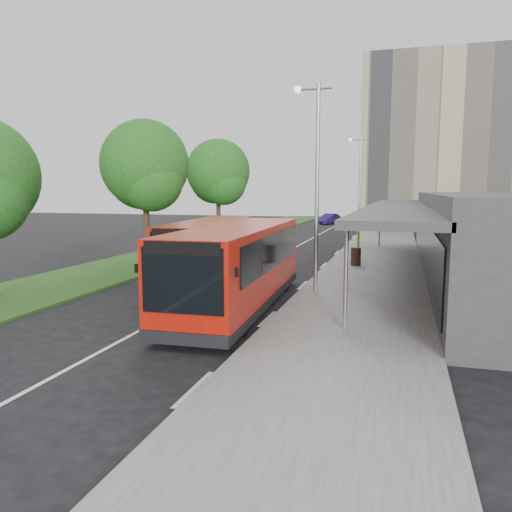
{
  "coord_description": "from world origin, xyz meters",
  "views": [
    {
      "loc": [
        7.38,
        -17.28,
        4.17
      ],
      "look_at": [
        1.75,
        1.98,
        1.5
      ],
      "focal_mm": 35.0,
      "sensor_mm": 36.0,
      "label": 1
    }
  ],
  "objects_px": {
    "lamp_post_far": "(359,183)",
    "bus_main": "(238,267)",
    "tree_far": "(218,175)",
    "car_near": "(353,223)",
    "car_far": "(329,219)",
    "litter_bin": "(356,256)",
    "tree_mid": "(145,170)",
    "lamp_post_near": "(315,175)",
    "bollard": "(358,239)",
    "bus_second": "(209,248)"
  },
  "relations": [
    {
      "from": "lamp_post_far",
      "to": "car_near",
      "type": "distance_m",
      "value": 17.62
    },
    {
      "from": "tree_mid",
      "to": "lamp_post_near",
      "type": "xyz_separation_m",
      "value": [
        11.13,
        -7.05,
        -0.58
      ]
    },
    {
      "from": "lamp_post_near",
      "to": "bus_main",
      "type": "xyz_separation_m",
      "value": [
        -2.19,
        -2.85,
        -3.22
      ]
    },
    {
      "from": "lamp_post_far",
      "to": "bollard",
      "type": "bearing_deg",
      "value": -83.9
    },
    {
      "from": "bus_main",
      "to": "litter_bin",
      "type": "relative_size",
      "value": 10.82
    },
    {
      "from": "tree_mid",
      "to": "car_far",
      "type": "bearing_deg",
      "value": 80.53
    },
    {
      "from": "litter_bin",
      "to": "tree_far",
      "type": "bearing_deg",
      "value": 136.51
    },
    {
      "from": "car_near",
      "to": "bus_main",
      "type": "bearing_deg",
      "value": -65.98
    },
    {
      "from": "tree_mid",
      "to": "car_far",
      "type": "relative_size",
      "value": 2.11
    },
    {
      "from": "tree_mid",
      "to": "lamp_post_far",
      "type": "relative_size",
      "value": 1.02
    },
    {
      "from": "tree_far",
      "to": "bus_main",
      "type": "distance_m",
      "value": 23.97
    },
    {
      "from": "lamp_post_far",
      "to": "bus_main",
      "type": "bearing_deg",
      "value": -95.46
    },
    {
      "from": "tree_far",
      "to": "bollard",
      "type": "height_order",
      "value": "tree_far"
    },
    {
      "from": "lamp_post_far",
      "to": "litter_bin",
      "type": "distance_m",
      "value": 13.13
    },
    {
      "from": "lamp_post_far",
      "to": "car_far",
      "type": "xyz_separation_m",
      "value": [
        -5.28,
        22.12,
        -4.08
      ]
    },
    {
      "from": "tree_far",
      "to": "car_far",
      "type": "bearing_deg",
      "value": 75.77
    },
    {
      "from": "bollard",
      "to": "tree_far",
      "type": "bearing_deg",
      "value": 167.79
    },
    {
      "from": "car_near",
      "to": "car_far",
      "type": "height_order",
      "value": "car_far"
    },
    {
      "from": "tree_far",
      "to": "car_far",
      "type": "relative_size",
      "value": 2.12
    },
    {
      "from": "bus_second",
      "to": "car_far",
      "type": "height_order",
      "value": "bus_second"
    },
    {
      "from": "bus_main",
      "to": "litter_bin",
      "type": "distance_m",
      "value": 10.92
    },
    {
      "from": "tree_mid",
      "to": "car_near",
      "type": "bearing_deg",
      "value": 72.86
    },
    {
      "from": "bus_main",
      "to": "litter_bin",
      "type": "xyz_separation_m",
      "value": [
        3.17,
        10.41,
        -0.87
      ]
    },
    {
      "from": "lamp_post_near",
      "to": "car_far",
      "type": "height_order",
      "value": "lamp_post_near"
    },
    {
      "from": "bus_main",
      "to": "bollard",
      "type": "relative_size",
      "value": 9.97
    },
    {
      "from": "bus_second",
      "to": "bollard",
      "type": "height_order",
      "value": "bus_second"
    },
    {
      "from": "bus_second",
      "to": "car_far",
      "type": "distance_m",
      "value": 39.15
    },
    {
      "from": "lamp_post_near",
      "to": "litter_bin",
      "type": "bearing_deg",
      "value": 82.57
    },
    {
      "from": "tree_mid",
      "to": "bus_second",
      "type": "bearing_deg",
      "value": -36.28
    },
    {
      "from": "tree_far",
      "to": "lamp_post_far",
      "type": "distance_m",
      "value": 11.19
    },
    {
      "from": "bus_second",
      "to": "tree_mid",
      "type": "bearing_deg",
      "value": 138.3
    },
    {
      "from": "car_near",
      "to": "lamp_post_far",
      "type": "bearing_deg",
      "value": -59.22
    },
    {
      "from": "lamp_post_near",
      "to": "bus_second",
      "type": "relative_size",
      "value": 0.82
    },
    {
      "from": "lamp_post_far",
      "to": "bus_second",
      "type": "bearing_deg",
      "value": -108.14
    },
    {
      "from": "tree_far",
      "to": "car_near",
      "type": "xyz_separation_m",
      "value": [
        9.24,
        17.96,
        -4.78
      ]
    },
    {
      "from": "lamp_post_near",
      "to": "bus_second",
      "type": "bearing_deg",
      "value": 151.91
    },
    {
      "from": "tree_far",
      "to": "lamp_post_far",
      "type": "xyz_separation_m",
      "value": [
        11.13,
        0.95,
        -0.61
      ]
    },
    {
      "from": "lamp_post_far",
      "to": "bollard",
      "type": "xyz_separation_m",
      "value": [
        0.37,
        -3.44,
        -4.05
      ]
    },
    {
      "from": "tree_mid",
      "to": "lamp_post_near",
      "type": "distance_m",
      "value": 13.19
    },
    {
      "from": "tree_far",
      "to": "bus_main",
      "type": "relative_size",
      "value": 0.79
    },
    {
      "from": "bus_second",
      "to": "car_far",
      "type": "xyz_separation_m",
      "value": [
        0.3,
        39.14,
        -0.75
      ]
    },
    {
      "from": "tree_far",
      "to": "bus_main",
      "type": "height_order",
      "value": "tree_far"
    },
    {
      "from": "litter_bin",
      "to": "car_near",
      "type": "height_order",
      "value": "litter_bin"
    },
    {
      "from": "lamp_post_far",
      "to": "bus_second",
      "type": "distance_m",
      "value": 18.22
    },
    {
      "from": "bus_main",
      "to": "bollard",
      "type": "distance_m",
      "value": 19.6
    },
    {
      "from": "lamp_post_near",
      "to": "lamp_post_far",
      "type": "bearing_deg",
      "value": 90.0
    },
    {
      "from": "bus_second",
      "to": "lamp_post_far",
      "type": "bearing_deg",
      "value": 66.44
    },
    {
      "from": "lamp_post_far",
      "to": "bus_main",
      "type": "distance_m",
      "value": 23.18
    },
    {
      "from": "lamp_post_near",
      "to": "lamp_post_far",
      "type": "distance_m",
      "value": 20.0
    },
    {
      "from": "lamp_post_near",
      "to": "car_far",
      "type": "bearing_deg",
      "value": 97.15
    }
  ]
}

